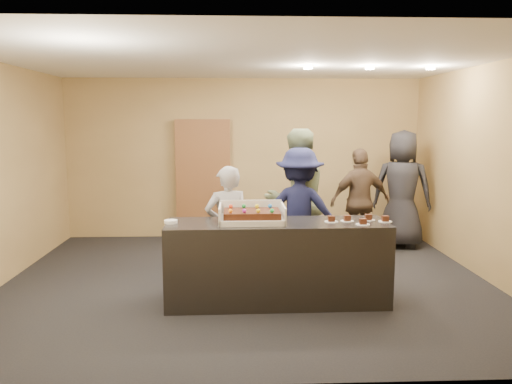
{
  "coord_description": "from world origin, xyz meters",
  "views": [
    {
      "loc": [
        -0.15,
        -6.04,
        1.99
      ],
      "look_at": [
        0.11,
        0.0,
        1.13
      ],
      "focal_mm": 35.0,
      "sensor_mm": 36.0,
      "label": 1
    }
  ],
  "objects_px": {
    "storage_cabinet": "(203,179)",
    "sheet_cake": "(252,214)",
    "plate_stack": "(171,222)",
    "person_brown_extra": "(360,201)",
    "person_dark_suit": "(402,189)",
    "serving_counter": "(277,262)",
    "person_sage_man": "(296,200)",
    "person_server_grey": "(227,228)",
    "cake_box": "(252,218)",
    "person_navy_man": "(299,212)"
  },
  "relations": [
    {
      "from": "person_server_grey",
      "to": "person_dark_suit",
      "type": "relative_size",
      "value": 0.8
    },
    {
      "from": "storage_cabinet",
      "to": "person_dark_suit",
      "type": "xyz_separation_m",
      "value": [
        3.17,
        -0.79,
        -0.08
      ]
    },
    {
      "from": "serving_counter",
      "to": "storage_cabinet",
      "type": "height_order",
      "value": "storage_cabinet"
    },
    {
      "from": "cake_box",
      "to": "person_server_grey",
      "type": "height_order",
      "value": "person_server_grey"
    },
    {
      "from": "sheet_cake",
      "to": "person_brown_extra",
      "type": "height_order",
      "value": "person_brown_extra"
    },
    {
      "from": "person_dark_suit",
      "to": "person_navy_man",
      "type": "bearing_deg",
      "value": 57.67
    },
    {
      "from": "serving_counter",
      "to": "person_navy_man",
      "type": "distance_m",
      "value": 1.14
    },
    {
      "from": "person_brown_extra",
      "to": "person_dark_suit",
      "type": "height_order",
      "value": "person_dark_suit"
    },
    {
      "from": "plate_stack",
      "to": "person_sage_man",
      "type": "height_order",
      "value": "person_sage_man"
    },
    {
      "from": "person_dark_suit",
      "to": "storage_cabinet",
      "type": "bearing_deg",
      "value": 6.7
    },
    {
      "from": "person_server_grey",
      "to": "person_navy_man",
      "type": "bearing_deg",
      "value": -166.44
    },
    {
      "from": "person_server_grey",
      "to": "person_brown_extra",
      "type": "height_order",
      "value": "person_brown_extra"
    },
    {
      "from": "serving_counter",
      "to": "person_brown_extra",
      "type": "bearing_deg",
      "value": 53.96
    },
    {
      "from": "plate_stack",
      "to": "person_sage_man",
      "type": "xyz_separation_m",
      "value": [
        1.51,
        1.28,
        0.03
      ]
    },
    {
      "from": "cake_box",
      "to": "person_server_grey",
      "type": "xyz_separation_m",
      "value": [
        -0.27,
        0.46,
        -0.21
      ]
    },
    {
      "from": "person_server_grey",
      "to": "serving_counter",
      "type": "bearing_deg",
      "value": 122.42
    },
    {
      "from": "serving_counter",
      "to": "person_dark_suit",
      "type": "distance_m",
      "value": 3.25
    },
    {
      "from": "person_navy_man",
      "to": "sheet_cake",
      "type": "bearing_deg",
      "value": 69.41
    },
    {
      "from": "plate_stack",
      "to": "person_navy_man",
      "type": "bearing_deg",
      "value": 33.99
    },
    {
      "from": "storage_cabinet",
      "to": "person_dark_suit",
      "type": "distance_m",
      "value": 3.26
    },
    {
      "from": "serving_counter",
      "to": "person_navy_man",
      "type": "xyz_separation_m",
      "value": [
        0.37,
        1.01,
        0.38
      ]
    },
    {
      "from": "person_navy_man",
      "to": "person_dark_suit",
      "type": "relative_size",
      "value": 0.89
    },
    {
      "from": "sheet_cake",
      "to": "person_server_grey",
      "type": "xyz_separation_m",
      "value": [
        -0.27,
        0.48,
        -0.26
      ]
    },
    {
      "from": "plate_stack",
      "to": "person_brown_extra",
      "type": "height_order",
      "value": "person_brown_extra"
    },
    {
      "from": "storage_cabinet",
      "to": "cake_box",
      "type": "xyz_separation_m",
      "value": [
        0.72,
        -3.13,
        -0.06
      ]
    },
    {
      "from": "storage_cabinet",
      "to": "sheet_cake",
      "type": "height_order",
      "value": "storage_cabinet"
    },
    {
      "from": "plate_stack",
      "to": "person_brown_extra",
      "type": "bearing_deg",
      "value": 38.07
    },
    {
      "from": "serving_counter",
      "to": "person_server_grey",
      "type": "relative_size",
      "value": 1.63
    },
    {
      "from": "sheet_cake",
      "to": "person_sage_man",
      "type": "distance_m",
      "value": 1.42
    },
    {
      "from": "sheet_cake",
      "to": "person_sage_man",
      "type": "relative_size",
      "value": 0.32
    },
    {
      "from": "cake_box",
      "to": "sheet_cake",
      "type": "xyz_separation_m",
      "value": [
        -0.0,
        -0.03,
        0.05
      ]
    },
    {
      "from": "person_brown_extra",
      "to": "sheet_cake",
      "type": "bearing_deg",
      "value": 38.95
    },
    {
      "from": "person_dark_suit",
      "to": "cake_box",
      "type": "bearing_deg",
      "value": 64.39
    },
    {
      "from": "plate_stack",
      "to": "serving_counter",
      "type": "bearing_deg",
      "value": 0.61
    },
    {
      "from": "serving_counter",
      "to": "person_sage_man",
      "type": "relative_size",
      "value": 1.27
    },
    {
      "from": "serving_counter",
      "to": "storage_cabinet",
      "type": "distance_m",
      "value": 3.35
    },
    {
      "from": "plate_stack",
      "to": "person_server_grey",
      "type": "relative_size",
      "value": 0.1
    },
    {
      "from": "person_sage_man",
      "to": "serving_counter",
      "type": "bearing_deg",
      "value": 48.49
    },
    {
      "from": "serving_counter",
      "to": "sheet_cake",
      "type": "xyz_separation_m",
      "value": [
        -0.28,
        -0.0,
        0.55
      ]
    },
    {
      "from": "serving_counter",
      "to": "person_server_grey",
      "type": "height_order",
      "value": "person_server_grey"
    },
    {
      "from": "serving_counter",
      "to": "person_sage_man",
      "type": "xyz_separation_m",
      "value": [
        0.36,
        1.27,
        0.5
      ]
    },
    {
      "from": "storage_cabinet",
      "to": "person_sage_man",
      "type": "xyz_separation_m",
      "value": [
        1.36,
        -1.89,
        -0.06
      ]
    },
    {
      "from": "storage_cabinet",
      "to": "plate_stack",
      "type": "relative_size",
      "value": 14.2
    },
    {
      "from": "person_navy_man",
      "to": "person_dark_suit",
      "type": "height_order",
      "value": "person_dark_suit"
    },
    {
      "from": "person_server_grey",
      "to": "person_brown_extra",
      "type": "distance_m",
      "value": 2.48
    },
    {
      "from": "person_sage_man",
      "to": "person_navy_man",
      "type": "relative_size",
      "value": 1.14
    },
    {
      "from": "sheet_cake",
      "to": "person_dark_suit",
      "type": "distance_m",
      "value": 3.41
    },
    {
      "from": "person_navy_man",
      "to": "person_brown_extra",
      "type": "height_order",
      "value": "person_navy_man"
    },
    {
      "from": "storage_cabinet",
      "to": "person_server_grey",
      "type": "bearing_deg",
      "value": -80.54
    },
    {
      "from": "plate_stack",
      "to": "person_sage_man",
      "type": "relative_size",
      "value": 0.08
    }
  ]
}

